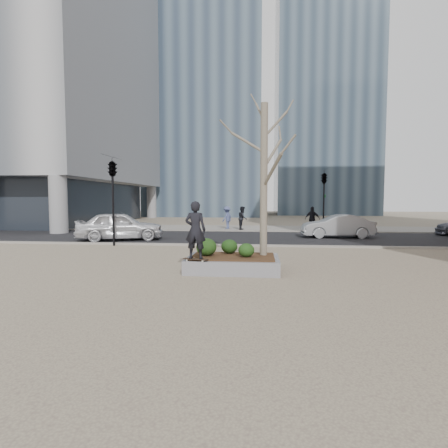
# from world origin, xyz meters

# --- Properties ---
(ground) EXTENTS (120.00, 120.00, 0.00)m
(ground) POSITION_xyz_m (0.00, 0.00, 0.00)
(ground) COLOR gray
(ground) RESTS_ON ground
(street) EXTENTS (60.00, 8.00, 0.02)m
(street) POSITION_xyz_m (0.00, 10.00, 0.01)
(street) COLOR black
(street) RESTS_ON ground
(far_sidewalk) EXTENTS (60.00, 6.00, 0.02)m
(far_sidewalk) POSITION_xyz_m (0.00, 17.00, 0.01)
(far_sidewalk) COLOR gray
(far_sidewalk) RESTS_ON ground
(planter) EXTENTS (3.00, 2.00, 0.45)m
(planter) POSITION_xyz_m (1.00, 0.00, 0.23)
(planter) COLOR gray
(planter) RESTS_ON ground
(planter_mulch) EXTENTS (2.70, 1.70, 0.04)m
(planter_mulch) POSITION_xyz_m (1.00, 0.00, 0.47)
(planter_mulch) COLOR #382314
(planter_mulch) RESTS_ON planter
(sycamore_tree) EXTENTS (2.80, 2.80, 6.60)m
(sycamore_tree) POSITION_xyz_m (2.00, 0.30, 3.79)
(sycamore_tree) COLOR gray
(sycamore_tree) RESTS_ON planter_mulch
(shrub_left) EXTENTS (0.68, 0.68, 0.58)m
(shrub_left) POSITION_xyz_m (0.12, -0.05, 0.78)
(shrub_left) COLOR #193B13
(shrub_left) RESTS_ON planter_mulch
(shrub_middle) EXTENTS (0.57, 0.57, 0.48)m
(shrub_middle) POSITION_xyz_m (0.84, 0.51, 0.73)
(shrub_middle) COLOR #1B3E13
(shrub_middle) RESTS_ON planter_mulch
(shrub_right) EXTENTS (0.52, 0.52, 0.44)m
(shrub_right) POSITION_xyz_m (1.45, -0.19, 0.71)
(shrub_right) COLOR #133811
(shrub_right) RESTS_ON planter_mulch
(skateboard) EXTENTS (0.80, 0.37, 0.08)m
(skateboard) POSITION_xyz_m (-0.09, -0.88, 0.49)
(skateboard) COLOR black
(skateboard) RESTS_ON planter
(skateboarder) EXTENTS (0.68, 0.47, 1.78)m
(skateboarder) POSITION_xyz_m (-0.09, -0.88, 1.41)
(skateboarder) COLOR black
(skateboarder) RESTS_ON skateboard
(police_car) EXTENTS (5.16, 3.40, 1.63)m
(police_car) POSITION_xyz_m (-6.09, 7.85, 0.84)
(police_car) COLOR silver
(police_car) RESTS_ON street
(car_silver) EXTENTS (4.34, 1.69, 1.41)m
(car_silver) POSITION_xyz_m (6.60, 10.49, 0.72)
(car_silver) COLOR #A3A7AB
(car_silver) RESTS_ON street
(pedestrian_a) EXTENTS (0.73, 0.91, 1.80)m
(pedestrian_a) POSITION_xyz_m (0.57, 15.59, 0.92)
(pedestrian_a) COLOR black
(pedestrian_a) RESTS_ON far_sidewalk
(pedestrian_b) EXTENTS (1.09, 1.32, 1.78)m
(pedestrian_b) POSITION_xyz_m (-0.71, 16.19, 0.92)
(pedestrian_b) COLOR #485382
(pedestrian_b) RESTS_ON far_sidewalk
(pedestrian_c) EXTENTS (1.14, 0.69, 1.81)m
(pedestrian_c) POSITION_xyz_m (5.72, 14.68, 0.93)
(pedestrian_c) COLOR black
(pedestrian_c) RESTS_ON far_sidewalk
(traffic_light_near) EXTENTS (0.60, 2.48, 4.50)m
(traffic_light_near) POSITION_xyz_m (-5.50, 5.60, 2.25)
(traffic_light_near) COLOR black
(traffic_light_near) RESTS_ON ground
(traffic_light_far) EXTENTS (0.60, 2.48, 4.50)m
(traffic_light_far) POSITION_xyz_m (6.50, 14.60, 2.25)
(traffic_light_far) COLOR black
(traffic_light_far) RESTS_ON ground
(building_glass_a) EXTENTS (16.00, 16.00, 45.00)m
(building_glass_a) POSITION_xyz_m (-6.00, 42.00, 22.50)
(building_glass_a) COLOR slate
(building_glass_a) RESTS_ON ground
(building_glass_b) EXTENTS (15.00, 15.00, 55.00)m
(building_glass_b) POSITION_xyz_m (12.00, 48.00, 27.50)
(building_glass_b) COLOR slate
(building_glass_b) RESTS_ON ground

